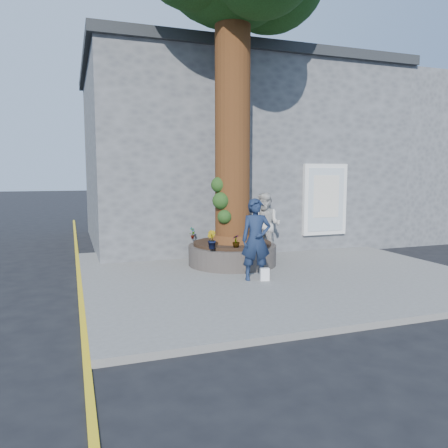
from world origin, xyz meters
name	(u,v)px	position (x,y,z in m)	size (l,w,h in m)	color
ground	(230,290)	(0.00, 0.00, 0.00)	(120.00, 120.00, 0.00)	black
pavement	(273,272)	(1.50, 1.00, 0.06)	(9.00, 8.00, 0.12)	slate
yellow_line	(80,291)	(-3.05, 1.00, 0.00)	(0.10, 30.00, 0.01)	yellow
stone_shop	(227,156)	(2.50, 7.20, 3.16)	(10.30, 8.30, 6.30)	#505256
neighbour_shop	(397,162)	(10.50, 7.20, 3.00)	(6.00, 8.00, 6.00)	#505256
planter	(232,253)	(0.80, 2.00, 0.41)	(2.30, 2.30, 0.60)	black
man	(256,240)	(0.71, 0.24, 1.04)	(0.67, 0.44, 1.83)	#16233E
woman	(266,225)	(2.11, 2.73, 1.04)	(0.89, 0.70, 1.84)	silver
shopping_bag	(265,274)	(0.87, 0.11, 0.26)	(0.20, 0.12, 0.28)	white
plant_a	(192,233)	(-0.05, 2.85, 0.88)	(0.17, 0.12, 0.33)	gray
plant_b	(211,240)	(-0.05, 1.15, 0.94)	(0.24, 0.24, 0.44)	gray
plant_c	(236,241)	(0.58, 1.15, 0.87)	(0.17, 0.17, 0.31)	gray
plant_d	(225,233)	(0.83, 2.70, 0.87)	(0.26, 0.23, 0.29)	gray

